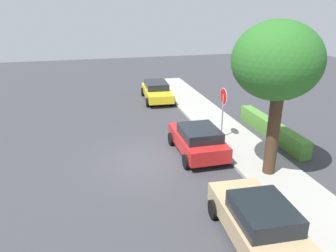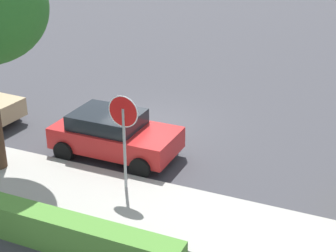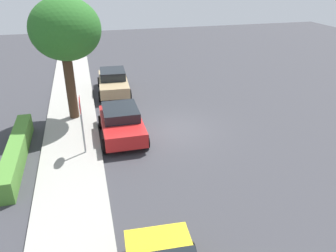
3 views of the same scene
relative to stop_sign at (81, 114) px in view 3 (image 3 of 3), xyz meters
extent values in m
plane|color=#38383D|center=(1.45, -4.35, -1.95)|extent=(60.00, 60.00, 0.00)
cube|color=#9E9B93|center=(1.45, 0.60, -1.88)|extent=(32.00, 2.58, 0.14)
cylinder|color=gray|center=(0.00, 0.00, -0.73)|extent=(0.08, 0.08, 2.45)
cylinder|color=white|center=(0.00, 0.00, 0.42)|extent=(0.86, 0.04, 0.86)
cylinder|color=red|center=(0.00, 0.00, 0.42)|extent=(0.80, 0.05, 0.80)
cube|color=red|center=(1.28, -1.78, -1.32)|extent=(3.84, 1.87, 0.66)
cube|color=black|center=(1.56, -1.78, -0.76)|extent=(2.05, 1.64, 0.45)
cylinder|color=black|center=(-0.03, -2.70, -1.63)|extent=(0.64, 0.22, 0.64)
cylinder|color=black|center=(-0.02, -0.85, -1.63)|extent=(0.64, 0.22, 0.64)
cylinder|color=black|center=(2.58, -2.71, -1.63)|extent=(0.64, 0.22, 0.64)
cylinder|color=black|center=(2.59, -0.86, -1.63)|extent=(0.64, 0.22, 0.64)
cube|color=tan|center=(7.64, -2.06, -1.32)|extent=(4.34, 1.98, 0.65)
cube|color=black|center=(7.83, -2.07, -0.74)|extent=(2.01, 1.65, 0.52)
cylinder|color=black|center=(9.13, -1.25, -1.63)|extent=(0.65, 0.25, 0.64)
cylinder|color=black|center=(9.04, -3.01, -1.63)|extent=(0.65, 0.25, 0.64)
cylinder|color=black|center=(6.24, -1.10, -1.63)|extent=(0.65, 0.25, 0.64)
cylinder|color=black|center=(6.15, -2.87, -1.63)|extent=(0.65, 0.25, 0.64)
cylinder|color=#422D1E|center=(3.99, 0.44, -0.16)|extent=(0.50, 0.50, 3.57)
ellipsoid|color=#286623|center=(3.86, 0.32, 2.82)|extent=(3.39, 3.39, 2.99)
cube|color=#4C8433|center=(0.23, 2.78, -1.52)|extent=(6.05, 0.62, 0.86)
camera|label=1|loc=(14.73, -6.62, 4.85)|focal=35.00mm
camera|label=2|loc=(-5.95, 10.64, 5.36)|focal=55.00mm
camera|label=3|loc=(-12.87, -0.36, 5.46)|focal=35.00mm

